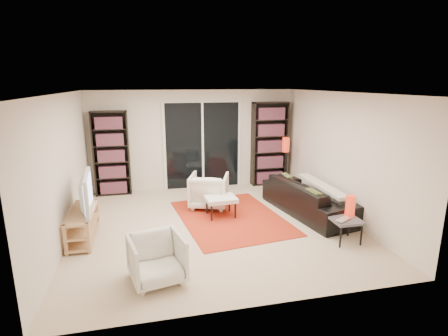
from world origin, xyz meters
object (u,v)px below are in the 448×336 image
(bookshelf_right, at_px, (269,144))
(armchair_back, at_px, (209,190))
(ottoman, at_px, (221,200))
(tv_stand, at_px, (83,224))
(sofa, at_px, (309,198))
(bookshelf_left, at_px, (111,154))
(side_table, at_px, (346,222))
(armchair_front, at_px, (157,259))
(floor_lamp, at_px, (286,150))

(bookshelf_right, bearing_deg, armchair_back, -143.35)
(armchair_back, relative_size, ottoman, 1.27)
(tv_stand, relative_size, sofa, 0.54)
(bookshelf_left, relative_size, side_table, 4.19)
(sofa, xyz_separation_m, ottoman, (-1.76, 0.21, 0.02))
(armchair_back, distance_m, armchair_front, 2.90)
(side_table, bearing_deg, floor_lamp, 86.85)
(bookshelf_left, xyz_separation_m, armchair_back, (2.03, -1.35, -0.62))
(bookshelf_left, distance_m, bookshelf_right, 3.85)
(bookshelf_right, height_order, armchair_front, bookshelf_right)
(armchair_back, height_order, floor_lamp, floor_lamp)
(floor_lamp, bearing_deg, armchair_back, -157.60)
(tv_stand, distance_m, armchair_back, 2.59)
(tv_stand, distance_m, side_table, 4.37)
(sofa, distance_m, floor_lamp, 1.78)
(bookshelf_right, relative_size, armchair_front, 3.04)
(bookshelf_left, relative_size, ottoman, 3.14)
(armchair_back, distance_m, side_table, 2.86)
(sofa, bearing_deg, bookshelf_left, 51.15)
(bookshelf_right, xyz_separation_m, side_table, (0.06, -3.50, -0.70))
(bookshelf_left, height_order, side_table, bookshelf_left)
(tv_stand, bearing_deg, armchair_front, -53.53)
(armchair_back, distance_m, floor_lamp, 2.30)
(ottoman, xyz_separation_m, side_table, (1.76, -1.55, 0.01))
(tv_stand, bearing_deg, side_table, -14.15)
(bookshelf_right, height_order, side_table, bookshelf_right)
(bookshelf_left, bearing_deg, ottoman, -42.24)
(armchair_back, bearing_deg, floor_lamp, -138.53)
(bookshelf_right, bearing_deg, side_table, -88.94)
(bookshelf_left, relative_size, armchair_front, 2.82)
(floor_lamp, bearing_deg, sofa, -95.85)
(ottoman, distance_m, floor_lamp, 2.49)
(side_table, bearing_deg, sofa, 90.23)
(armchair_back, relative_size, armchair_front, 1.14)
(armchair_front, height_order, ottoman, armchair_front)
(bookshelf_left, height_order, ottoman, bookshelf_left)
(tv_stand, relative_size, side_table, 2.60)
(sofa, relative_size, ottoman, 3.60)
(bookshelf_right, bearing_deg, sofa, -88.43)
(bookshelf_right, bearing_deg, ottoman, -130.95)
(armchair_back, bearing_deg, ottoman, 120.63)
(bookshelf_right, bearing_deg, floor_lamp, -65.77)
(bookshelf_left, xyz_separation_m, side_table, (3.91, -3.50, -0.62))
(bookshelf_left, bearing_deg, floor_lamp, -7.12)
(ottoman, height_order, floor_lamp, floor_lamp)
(ottoman, height_order, side_table, same)
(armchair_front, bearing_deg, floor_lamp, 34.72)
(bookshelf_left, height_order, sofa, bookshelf_left)
(bookshelf_left, relative_size, floor_lamp, 1.52)
(ottoman, bearing_deg, tv_stand, -169.04)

